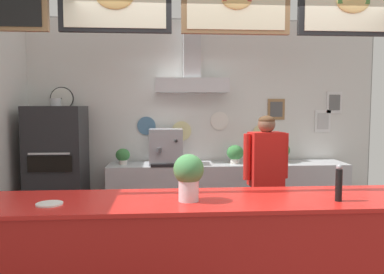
{
  "coord_description": "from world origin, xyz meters",
  "views": [
    {
      "loc": [
        -0.58,
        -3.37,
        1.71
      ],
      "look_at": [
        -0.28,
        0.64,
        1.38
      ],
      "focal_mm": 36.13,
      "sensor_mm": 36.0,
      "label": 1
    }
  ],
  "objects_px": {
    "pizza_oven": "(57,170)",
    "condiment_plate": "(49,204)",
    "espresso_machine": "(166,147)",
    "potted_rosemary": "(281,151)",
    "shop_worker": "(266,181)",
    "basil_vase": "(189,176)",
    "pepper_grinder": "(339,183)",
    "potted_sage": "(123,156)",
    "potted_oregano": "(235,153)"
  },
  "relations": [
    {
      "from": "shop_worker",
      "to": "potted_rosemary",
      "type": "distance_m",
      "value": 1.29
    },
    {
      "from": "espresso_machine",
      "to": "basil_vase",
      "type": "height_order",
      "value": "espresso_machine"
    },
    {
      "from": "potted_oregano",
      "to": "condiment_plate",
      "type": "xyz_separation_m",
      "value": [
        -1.8,
        -2.51,
        -0.03
      ]
    },
    {
      "from": "basil_vase",
      "to": "pepper_grinder",
      "type": "distance_m",
      "value": 1.11
    },
    {
      "from": "potted_oregano",
      "to": "basil_vase",
      "type": "relative_size",
      "value": 0.74
    },
    {
      "from": "pizza_oven",
      "to": "potted_sage",
      "type": "relative_size",
      "value": 8.14
    },
    {
      "from": "potted_sage",
      "to": "pepper_grinder",
      "type": "height_order",
      "value": "pepper_grinder"
    },
    {
      "from": "shop_worker",
      "to": "espresso_machine",
      "type": "xyz_separation_m",
      "value": [
        -1.1,
        1.12,
        0.27
      ]
    },
    {
      "from": "shop_worker",
      "to": "basil_vase",
      "type": "height_order",
      "value": "shop_worker"
    },
    {
      "from": "condiment_plate",
      "to": "shop_worker",
      "type": "bearing_deg",
      "value": 35.62
    },
    {
      "from": "potted_sage",
      "to": "basil_vase",
      "type": "height_order",
      "value": "basil_vase"
    },
    {
      "from": "shop_worker",
      "to": "potted_oregano",
      "type": "height_order",
      "value": "shop_worker"
    },
    {
      "from": "pizza_oven",
      "to": "potted_rosemary",
      "type": "relative_size",
      "value": 6.27
    },
    {
      "from": "pizza_oven",
      "to": "potted_sage",
      "type": "height_order",
      "value": "pizza_oven"
    },
    {
      "from": "espresso_machine",
      "to": "potted_sage",
      "type": "bearing_deg",
      "value": 179.0
    },
    {
      "from": "shop_worker",
      "to": "condiment_plate",
      "type": "distance_m",
      "value": 2.39
    },
    {
      "from": "potted_oregano",
      "to": "basil_vase",
      "type": "distance_m",
      "value": 2.61
    },
    {
      "from": "espresso_machine",
      "to": "pepper_grinder",
      "type": "xyz_separation_m",
      "value": [
        1.26,
        -2.55,
        0.0
      ]
    },
    {
      "from": "potted_rosemary",
      "to": "basil_vase",
      "type": "xyz_separation_m",
      "value": [
        -1.47,
        -2.52,
        0.13
      ]
    },
    {
      "from": "potted_oregano",
      "to": "espresso_machine",
      "type": "bearing_deg",
      "value": -179.45
    },
    {
      "from": "pizza_oven",
      "to": "condiment_plate",
      "type": "bearing_deg",
      "value": -76.16
    },
    {
      "from": "potted_oregano",
      "to": "potted_sage",
      "type": "bearing_deg",
      "value": 179.97
    },
    {
      "from": "potted_rosemary",
      "to": "pepper_grinder",
      "type": "height_order",
      "value": "pepper_grinder"
    },
    {
      "from": "espresso_machine",
      "to": "potted_rosemary",
      "type": "bearing_deg",
      "value": 1.7
    },
    {
      "from": "shop_worker",
      "to": "condiment_plate",
      "type": "bearing_deg",
      "value": 27.22
    },
    {
      "from": "basil_vase",
      "to": "potted_oregano",
      "type": "bearing_deg",
      "value": 71.91
    },
    {
      "from": "pizza_oven",
      "to": "condiment_plate",
      "type": "distance_m",
      "value": 2.48
    },
    {
      "from": "condiment_plate",
      "to": "potted_sage",
      "type": "bearing_deg",
      "value": 84.2
    },
    {
      "from": "potted_sage",
      "to": "potted_oregano",
      "type": "relative_size",
      "value": 0.86
    },
    {
      "from": "pizza_oven",
      "to": "espresso_machine",
      "type": "bearing_deg",
      "value": 4.02
    },
    {
      "from": "pizza_oven",
      "to": "potted_rosemary",
      "type": "xyz_separation_m",
      "value": [
        3.06,
        0.15,
        0.21
      ]
    },
    {
      "from": "espresso_machine",
      "to": "condiment_plate",
      "type": "height_order",
      "value": "espresso_machine"
    },
    {
      "from": "potted_sage",
      "to": "condiment_plate",
      "type": "relative_size",
      "value": 1.17
    },
    {
      "from": "pizza_oven",
      "to": "potted_sage",
      "type": "bearing_deg",
      "value": 7.47
    },
    {
      "from": "condiment_plate",
      "to": "pepper_grinder",
      "type": "height_order",
      "value": "pepper_grinder"
    },
    {
      "from": "shop_worker",
      "to": "potted_oregano",
      "type": "xyz_separation_m",
      "value": [
        -0.13,
        1.13,
        0.17
      ]
    },
    {
      "from": "espresso_machine",
      "to": "pepper_grinder",
      "type": "relative_size",
      "value": 1.77
    },
    {
      "from": "espresso_machine",
      "to": "pepper_grinder",
      "type": "height_order",
      "value": "espresso_machine"
    },
    {
      "from": "potted_sage",
      "to": "potted_oregano",
      "type": "distance_m",
      "value": 1.55
    },
    {
      "from": "condiment_plate",
      "to": "basil_vase",
      "type": "relative_size",
      "value": 0.54
    },
    {
      "from": "pizza_oven",
      "to": "basil_vase",
      "type": "height_order",
      "value": "pizza_oven"
    },
    {
      "from": "potted_sage",
      "to": "condiment_plate",
      "type": "bearing_deg",
      "value": -95.8
    },
    {
      "from": "potted_rosemary",
      "to": "condiment_plate",
      "type": "relative_size",
      "value": 1.52
    },
    {
      "from": "potted_sage",
      "to": "basil_vase",
      "type": "xyz_separation_m",
      "value": [
        0.74,
        -2.48,
        0.17
      ]
    },
    {
      "from": "potted_sage",
      "to": "condiment_plate",
      "type": "xyz_separation_m",
      "value": [
        -0.26,
        -2.52,
        -0.01
      ]
    },
    {
      "from": "potted_sage",
      "to": "pepper_grinder",
      "type": "xyz_separation_m",
      "value": [
        1.84,
        -2.56,
        0.12
      ]
    },
    {
      "from": "espresso_machine",
      "to": "condiment_plate",
      "type": "xyz_separation_m",
      "value": [
        -0.84,
        -2.51,
        -0.13
      ]
    },
    {
      "from": "pizza_oven",
      "to": "espresso_machine",
      "type": "relative_size",
      "value": 3.68
    },
    {
      "from": "espresso_machine",
      "to": "basil_vase",
      "type": "bearing_deg",
      "value": -86.45
    },
    {
      "from": "shop_worker",
      "to": "basil_vase",
      "type": "xyz_separation_m",
      "value": [
        -0.94,
        -1.35,
        0.32
      ]
    }
  ]
}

